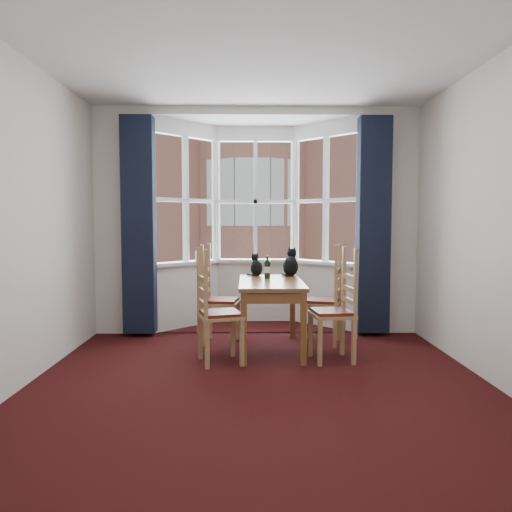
{
  "coord_description": "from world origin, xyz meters",
  "views": [
    {
      "loc": [
        -0.09,
        -3.97,
        1.4
      ],
      "look_at": [
        -0.02,
        1.05,
        1.05
      ],
      "focal_mm": 35.0,
      "sensor_mm": 36.0,
      "label": 1
    }
  ],
  "objects_px": {
    "wine_bottle": "(267,268)",
    "candle_short": "(200,257)",
    "cat_right": "(291,265)",
    "candle_tall": "(197,256)",
    "chair_left_near": "(211,316)",
    "chair_right_near": "(341,314)",
    "dining_table": "(271,291)",
    "chair_left_far": "(213,302)",
    "chair_right_far": "(330,303)",
    "cat_left": "(256,267)"
  },
  "relations": [
    {
      "from": "wine_bottle",
      "to": "candle_short",
      "type": "height_order",
      "value": "wine_bottle"
    },
    {
      "from": "cat_right",
      "to": "wine_bottle",
      "type": "distance_m",
      "value": 0.39
    },
    {
      "from": "candle_tall",
      "to": "candle_short",
      "type": "xyz_separation_m",
      "value": [
        0.03,
        0.03,
        -0.02
      ]
    },
    {
      "from": "chair_left_near",
      "to": "wine_bottle",
      "type": "height_order",
      "value": "wine_bottle"
    },
    {
      "from": "candle_short",
      "to": "candle_tall",
      "type": "bearing_deg",
      "value": -131.75
    },
    {
      "from": "chair_right_near",
      "to": "cat_right",
      "type": "bearing_deg",
      "value": 115.32
    },
    {
      "from": "chair_left_near",
      "to": "candle_short",
      "type": "relative_size",
      "value": 8.93
    },
    {
      "from": "wine_bottle",
      "to": "candle_tall",
      "type": "bearing_deg",
      "value": 132.05
    },
    {
      "from": "candle_tall",
      "to": "candle_short",
      "type": "distance_m",
      "value": 0.04
    },
    {
      "from": "dining_table",
      "to": "chair_left_far",
      "type": "bearing_deg",
      "value": 151.97
    },
    {
      "from": "chair_right_near",
      "to": "chair_left_near",
      "type": "bearing_deg",
      "value": -175.73
    },
    {
      "from": "chair_right_far",
      "to": "candle_tall",
      "type": "distance_m",
      "value": 1.92
    },
    {
      "from": "wine_bottle",
      "to": "candle_tall",
      "type": "distance_m",
      "value": 1.33
    },
    {
      "from": "chair_right_far",
      "to": "cat_right",
      "type": "distance_m",
      "value": 0.64
    },
    {
      "from": "chair_left_far",
      "to": "chair_left_near",
      "type": "bearing_deg",
      "value": -87.2
    },
    {
      "from": "chair_right_far",
      "to": "candle_short",
      "type": "xyz_separation_m",
      "value": [
        -1.58,
        0.98,
        0.45
      ]
    },
    {
      "from": "cat_left",
      "to": "cat_right",
      "type": "xyz_separation_m",
      "value": [
        0.41,
        -0.01,
        0.03
      ]
    },
    {
      "from": "dining_table",
      "to": "cat_left",
      "type": "distance_m",
      "value": 0.58
    },
    {
      "from": "dining_table",
      "to": "chair_right_far",
      "type": "xyz_separation_m",
      "value": [
        0.69,
        0.28,
        -0.18
      ]
    },
    {
      "from": "chair_right_far",
      "to": "cat_left",
      "type": "bearing_deg",
      "value": 164.23
    },
    {
      "from": "dining_table",
      "to": "candle_tall",
      "type": "relative_size",
      "value": 9.24
    },
    {
      "from": "chair_left_near",
      "to": "candle_tall",
      "type": "distance_m",
      "value": 1.82
    },
    {
      "from": "chair_right_far",
      "to": "candle_short",
      "type": "relative_size",
      "value": 8.93
    },
    {
      "from": "chair_right_near",
      "to": "wine_bottle",
      "type": "height_order",
      "value": "wine_bottle"
    },
    {
      "from": "chair_left_far",
      "to": "wine_bottle",
      "type": "height_order",
      "value": "wine_bottle"
    },
    {
      "from": "cat_left",
      "to": "cat_right",
      "type": "height_order",
      "value": "cat_right"
    },
    {
      "from": "chair_left_far",
      "to": "chair_right_far",
      "type": "relative_size",
      "value": 1.0
    },
    {
      "from": "wine_bottle",
      "to": "candle_short",
      "type": "xyz_separation_m",
      "value": [
        -0.86,
        1.01,
        0.05
      ]
    },
    {
      "from": "chair_right_near",
      "to": "cat_right",
      "type": "height_order",
      "value": "cat_right"
    },
    {
      "from": "dining_table",
      "to": "candle_short",
      "type": "xyz_separation_m",
      "value": [
        -0.89,
        1.26,
        0.27
      ]
    },
    {
      "from": "chair_left_near",
      "to": "candle_tall",
      "type": "xyz_separation_m",
      "value": [
        -0.31,
        1.73,
        0.47
      ]
    },
    {
      "from": "wine_bottle",
      "to": "candle_tall",
      "type": "relative_size",
      "value": 1.9
    },
    {
      "from": "dining_table",
      "to": "candle_short",
      "type": "bearing_deg",
      "value": 125.34
    },
    {
      "from": "cat_left",
      "to": "wine_bottle",
      "type": "distance_m",
      "value": 0.3
    },
    {
      "from": "chair_left_far",
      "to": "dining_table",
      "type": "bearing_deg",
      "value": -28.03
    },
    {
      "from": "chair_left_near",
      "to": "cat_left",
      "type": "height_order",
      "value": "cat_left"
    },
    {
      "from": "cat_right",
      "to": "candle_short",
      "type": "xyz_separation_m",
      "value": [
        -1.15,
        0.75,
        0.03
      ]
    },
    {
      "from": "chair_left_far",
      "to": "cat_left",
      "type": "bearing_deg",
      "value": 19.25
    },
    {
      "from": "chair_left_far",
      "to": "chair_right_far",
      "type": "xyz_separation_m",
      "value": [
        1.34,
        -0.06,
        0.0
      ]
    },
    {
      "from": "chair_right_far",
      "to": "candle_short",
      "type": "bearing_deg",
      "value": 148.33
    },
    {
      "from": "dining_table",
      "to": "chair_right_near",
      "type": "bearing_deg",
      "value": -30.44
    },
    {
      "from": "chair_right_near",
      "to": "candle_short",
      "type": "relative_size",
      "value": 8.93
    },
    {
      "from": "chair_left_far",
      "to": "cat_right",
      "type": "xyz_separation_m",
      "value": [
        0.9,
        0.16,
        0.42
      ]
    },
    {
      "from": "dining_table",
      "to": "cat_left",
      "type": "relative_size",
      "value": 4.56
    },
    {
      "from": "cat_left",
      "to": "cat_right",
      "type": "bearing_deg",
      "value": -1.76
    },
    {
      "from": "chair_left_far",
      "to": "cat_right",
      "type": "bearing_deg",
      "value": 10.13
    },
    {
      "from": "dining_table",
      "to": "candle_short",
      "type": "height_order",
      "value": "candle_short"
    },
    {
      "from": "chair_left_near",
      "to": "candle_short",
      "type": "bearing_deg",
      "value": 99.22
    },
    {
      "from": "candle_short",
      "to": "cat_left",
      "type": "bearing_deg",
      "value": -44.88
    },
    {
      "from": "wine_bottle",
      "to": "candle_short",
      "type": "distance_m",
      "value": 1.33
    }
  ]
}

